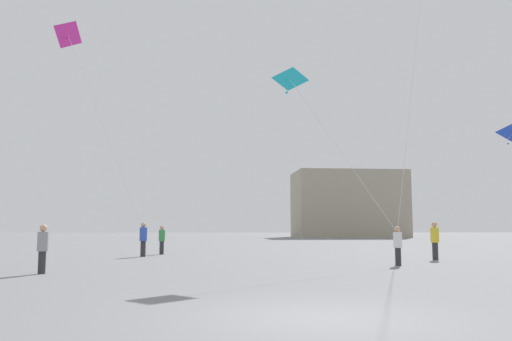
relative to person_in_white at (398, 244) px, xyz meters
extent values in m
plane|color=slate|center=(-5.22, -11.88, -0.86)|extent=(300.00, 300.00, 0.00)
cylinder|color=#2D2D33|center=(0.00, 0.00, -0.50)|extent=(0.23, 0.23, 0.71)
cylinder|color=white|center=(0.00, 0.00, 0.17)|extent=(0.34, 0.34, 0.62)
sphere|color=tan|center=(0.00, 0.00, 0.59)|extent=(0.23, 0.23, 0.23)
cylinder|color=#2D2D33|center=(-10.58, 9.30, -0.49)|extent=(0.24, 0.24, 0.74)
cylinder|color=#388C47|center=(-10.58, 9.30, 0.21)|extent=(0.36, 0.36, 0.65)
sphere|color=tan|center=(-10.58, 9.30, 0.65)|extent=(0.24, 0.24, 0.24)
cylinder|color=#2D2D33|center=(-11.26, 7.04, -0.45)|extent=(0.27, 0.27, 0.82)
cylinder|color=#3351B7|center=(-11.26, 7.04, 0.31)|extent=(0.39, 0.39, 0.71)
sphere|color=tan|center=(-11.26, 7.04, 0.80)|extent=(0.27, 0.27, 0.27)
cylinder|color=#2D2D33|center=(2.93, 3.57, -0.45)|extent=(0.26, 0.26, 0.81)
cylinder|color=yellow|center=(2.93, 3.57, 0.31)|extent=(0.39, 0.39, 0.71)
sphere|color=tan|center=(2.93, 3.57, 0.79)|extent=(0.26, 0.26, 0.26)
cylinder|color=#2D2D33|center=(-12.91, -3.04, -0.49)|extent=(0.24, 0.24, 0.74)
cylinder|color=gray|center=(-12.91, -3.04, 0.20)|extent=(0.35, 0.35, 0.64)
sphere|color=tan|center=(-12.91, -3.04, 0.64)|extent=(0.24, 0.24, 0.24)
cylinder|color=silver|center=(1.03, 0.62, 6.84)|extent=(2.08, 1.25, 12.80)
pyramid|color=#1EB2C6|center=(-4.38, -0.76, 6.50)|extent=(1.20, 0.73, 0.59)
sphere|color=#1EB2C6|center=(-4.43, -0.91, 6.27)|extent=(0.10, 0.10, 0.10)
sphere|color=#1EB2C6|center=(-4.50, -1.03, 6.06)|extent=(0.10, 0.10, 0.10)
sphere|color=#1EB2C6|center=(-4.56, -1.16, 5.85)|extent=(0.10, 0.10, 0.10)
cylinder|color=silver|center=(-2.19, -0.39, 3.46)|extent=(4.39, 0.80, 6.05)
sphere|color=blue|center=(9.82, 8.73, 6.02)|extent=(0.10, 0.10, 0.10)
sphere|color=blue|center=(9.76, 8.85, 5.81)|extent=(0.10, 0.10, 0.10)
sphere|color=blue|center=(9.70, 8.98, 5.60)|extent=(0.10, 0.10, 0.10)
cylinder|color=silver|center=(6.40, 6.09, 3.33)|extent=(6.96, 5.05, 5.80)
pyramid|color=#D12899|center=(-14.77, 4.44, 10.10)|extent=(1.08, 1.79, 0.97)
sphere|color=#D12899|center=(-14.73, 4.30, 9.87)|extent=(0.10, 0.10, 0.10)
sphere|color=#D12899|center=(-14.70, 4.16, 9.66)|extent=(0.10, 0.10, 0.10)
sphere|color=#D12899|center=(-14.68, 4.02, 9.45)|extent=(0.10, 0.10, 0.10)
cylinder|color=silver|center=(-13.00, 5.74, 5.26)|extent=(3.51, 2.62, 9.64)
cube|color=#A39984|center=(11.78, 60.42, 4.25)|extent=(17.09, 10.86, 10.22)
camera|label=1|loc=(-6.72, -20.79, 0.66)|focal=36.67mm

